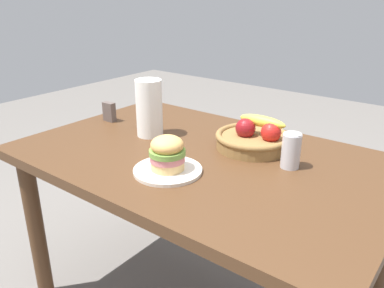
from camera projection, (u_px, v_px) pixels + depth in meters
The scene contains 7 objects.
dining_table at pixel (201, 178), 1.51m from camera, with size 1.40×0.90×0.75m.
plate at pixel (168, 170), 1.33m from camera, with size 0.24×0.24×0.01m, color silver.
sandwich at pixel (167, 153), 1.31m from camera, with size 0.12×0.12×0.12m.
soda_can at pixel (291, 151), 1.35m from camera, with size 0.07×0.07×0.13m.
fruit_basket at pixel (254, 138), 1.52m from camera, with size 0.29×0.29×0.14m.
paper_towel_roll at pixel (149, 108), 1.63m from camera, with size 0.11×0.11×0.24m, color white.
napkin_holder at pixel (109, 112), 1.84m from camera, with size 0.06×0.03×0.09m, color #594C47.
Camera 1 is at (0.80, -1.10, 1.33)m, focal length 36.52 mm.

